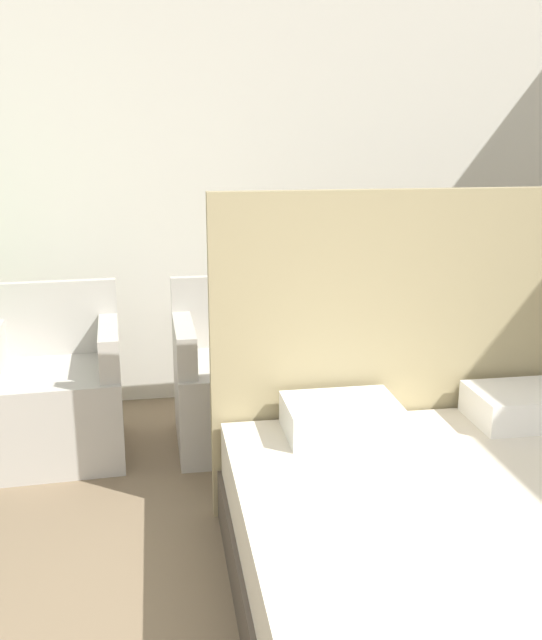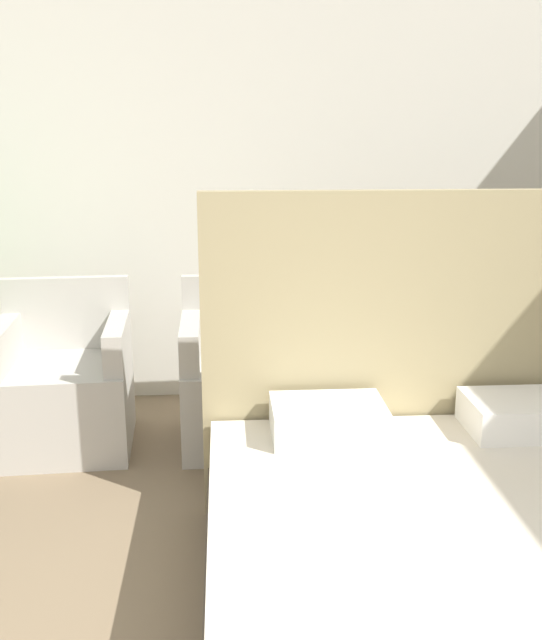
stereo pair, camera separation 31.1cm
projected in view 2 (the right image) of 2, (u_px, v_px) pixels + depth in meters
wall_back at (225, 167)px, 4.31m from camera, size 10.00×0.06×2.90m
bed at (479, 568)px, 2.34m from camera, size 1.84×2.03×1.43m
armchair_near_window_left at (65, 393)px, 3.82m from camera, size 0.72×0.67×0.88m
armchair_near_window_right at (246, 389)px, 3.89m from camera, size 0.70×0.65×0.88m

